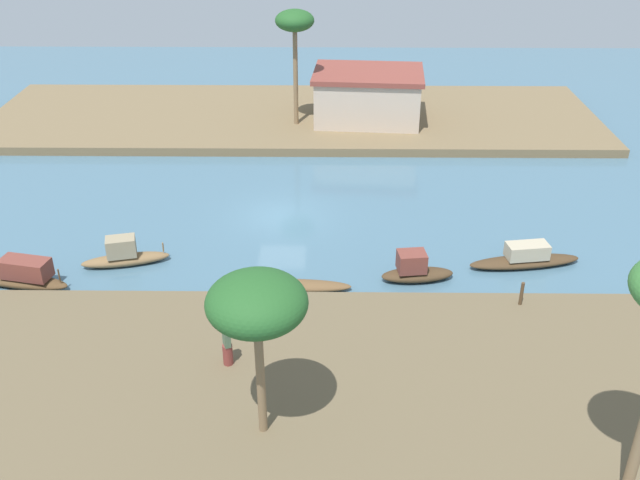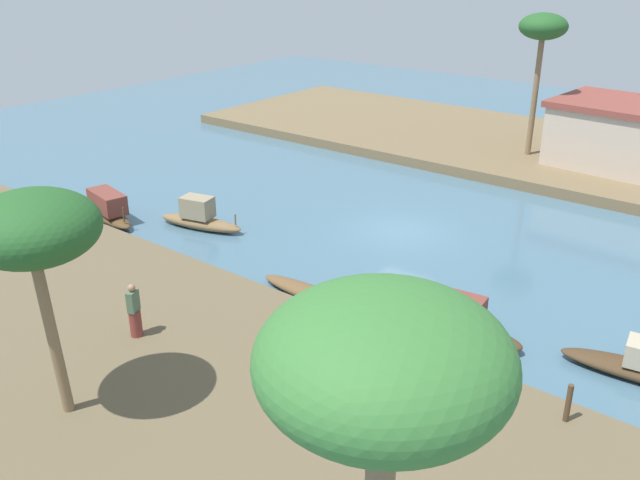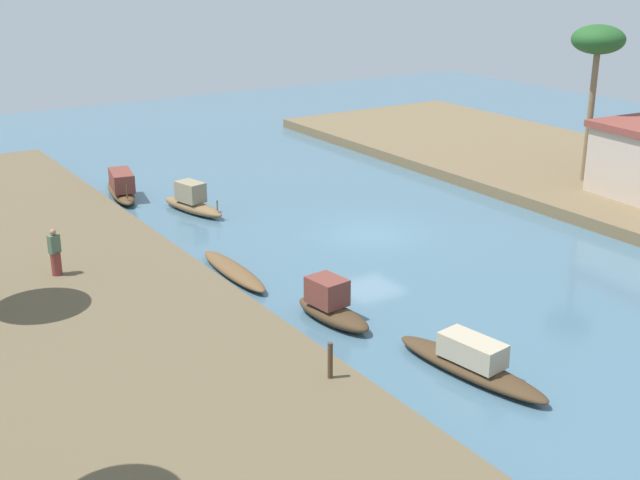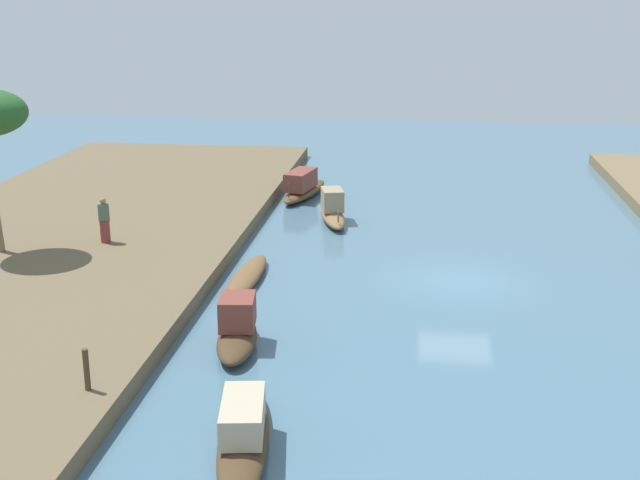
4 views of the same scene
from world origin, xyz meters
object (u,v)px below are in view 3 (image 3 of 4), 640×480
object	(u,v)px
sampan_open_hull	(121,187)
sampan_with_red_awning	(192,202)
person_on_near_bank	(55,255)
sampan_foreground	(331,306)
palm_tree_right_tall	(598,44)
sampan_near_left_bank	(233,271)
mooring_post	(330,360)
sampan_midstream	(471,362)

from	to	relation	value
sampan_open_hull	sampan_with_red_awning	bearing A→B (deg)	36.35
person_on_near_bank	sampan_open_hull	bearing A→B (deg)	-143.41
sampan_foreground	palm_tree_right_tall	size ratio (longest dim) A/B	0.45
person_on_near_bank	palm_tree_right_tall	distance (m)	26.24
sampan_near_left_bank	mooring_post	distance (m)	9.41
sampan_near_left_bank	mooring_post	bearing A→B (deg)	-9.82
sampan_foreground	person_on_near_bank	bearing A→B (deg)	-145.29
sampan_foreground	palm_tree_right_tall	distance (m)	20.94
sampan_midstream	sampan_foreground	bearing A→B (deg)	-174.54
sampan_open_hull	palm_tree_right_tall	bearing A→B (deg)	72.08
sampan_midstream	sampan_near_left_bank	xyz separation A→B (m)	(-10.38, -2.12, -0.20)
sampan_open_hull	palm_tree_right_tall	size ratio (longest dim) A/B	0.66
sampan_near_left_bank	palm_tree_right_tall	size ratio (longest dim) A/B	0.64
person_on_near_bank	sampan_midstream	bearing A→B (deg)	99.79
sampan_open_hull	person_on_near_bank	distance (m)	11.51
sampan_with_red_awning	sampan_foreground	distance (m)	13.26
sampan_near_left_bank	sampan_midstream	bearing A→B (deg)	12.95
sampan_foreground	sampan_near_left_bank	xyz separation A→B (m)	(-5.21, -0.84, -0.31)
sampan_midstream	mooring_post	xyz separation A→B (m)	(-1.19, -3.94, 0.65)
sampan_open_hull	mooring_post	size ratio (longest dim) A/B	4.79
sampan_open_hull	sampan_foreground	world-z (taller)	sampan_foreground
sampan_midstream	sampan_open_hull	world-z (taller)	sampan_open_hull
sampan_near_left_bank	palm_tree_right_tall	xyz separation A→B (m)	(-0.81, 19.79, 6.90)
sampan_midstream	sampan_with_red_awning	world-z (taller)	sampan_with_red_awning
sampan_midstream	sampan_with_red_awning	bearing A→B (deg)	171.81
person_on_near_bank	palm_tree_right_tall	bearing A→B (deg)	154.62
sampan_near_left_bank	sampan_open_hull	bearing A→B (deg)	-179.50
sampan_foreground	sampan_near_left_bank	size ratio (longest dim) A/B	0.70
sampan_foreground	sampan_with_red_awning	bearing A→B (deg)	167.97
sampan_open_hull	sampan_foreground	size ratio (longest dim) A/B	1.48
mooring_post	person_on_near_bank	bearing A→B (deg)	-160.99
palm_tree_right_tall	person_on_near_bank	bearing A→B (deg)	-93.17
sampan_with_red_awning	mooring_post	bearing A→B (deg)	-26.34
sampan_foreground	palm_tree_right_tall	bearing A→B (deg)	100.78
sampan_midstream	sampan_foreground	world-z (taller)	sampan_foreground
sampan_with_red_awning	palm_tree_right_tall	bearing A→B (deg)	54.29
sampan_foreground	sampan_open_hull	bearing A→B (deg)	175.29
sampan_near_left_bank	palm_tree_right_tall	bearing A→B (deg)	93.75
sampan_near_left_bank	sampan_foreground	bearing A→B (deg)	10.55
palm_tree_right_tall	sampan_near_left_bank	bearing A→B (deg)	-87.66
palm_tree_right_tall	sampan_foreground	bearing A→B (deg)	-72.37
mooring_post	sampan_foreground	bearing A→B (deg)	146.20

